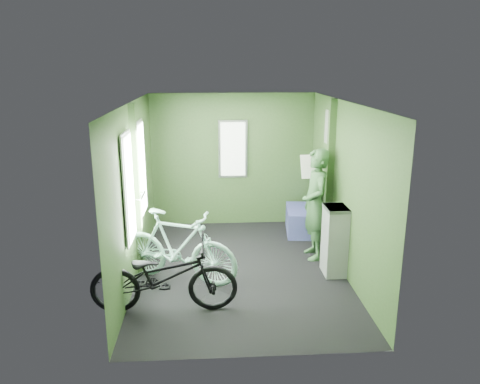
% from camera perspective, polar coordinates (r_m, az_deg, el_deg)
% --- Properties ---
extents(room, '(4.00, 4.02, 2.31)m').
position_cam_1_polar(room, '(6.17, -0.31, 2.85)').
color(room, black).
rests_on(room, ground).
extents(bicycle_black, '(1.68, 0.65, 0.92)m').
position_cam_1_polar(bicycle_black, '(5.66, -9.07, -14.17)').
color(bicycle_black, black).
rests_on(bicycle_black, ground).
extents(bicycle_mint, '(1.73, 1.15, 1.02)m').
position_cam_1_polar(bicycle_mint, '(6.33, -7.46, -10.76)').
color(bicycle_mint, '#9FDFC9').
rests_on(bicycle_mint, ground).
extents(passenger, '(0.43, 0.70, 1.63)m').
position_cam_1_polar(passenger, '(6.83, 9.17, -1.47)').
color(passenger, '#345C32').
rests_on(passenger, ground).
extents(waste_box, '(0.28, 0.39, 0.95)m').
position_cam_1_polar(waste_box, '(6.45, 11.47, -5.82)').
color(waste_box, gray).
rests_on(waste_box, ground).
extents(bench_seat, '(0.55, 0.88, 0.88)m').
position_cam_1_polar(bench_seat, '(7.99, 7.59, -3.09)').
color(bench_seat, navy).
rests_on(bench_seat, ground).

